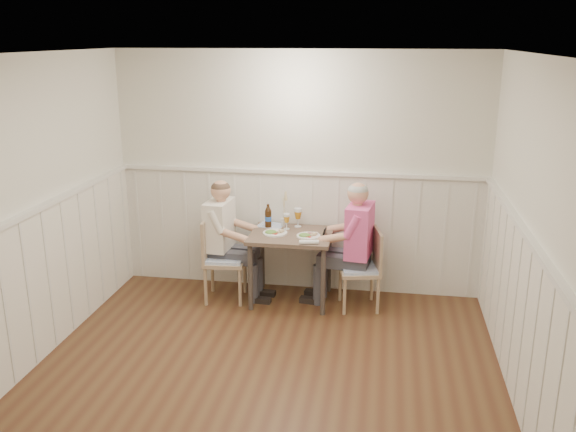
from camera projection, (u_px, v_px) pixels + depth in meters
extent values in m
plane|color=#4B2A19|center=(257.00, 396.00, 4.80)|extent=(4.50, 4.50, 0.00)
cube|color=silver|center=(299.00, 174.00, 6.56)|extent=(4.00, 0.04, 2.60)
cube|color=silver|center=(126.00, 429.00, 2.30)|extent=(4.00, 0.04, 2.60)
cube|color=silver|center=(3.00, 227.00, 4.74)|extent=(0.04, 4.50, 2.60)
cube|color=silver|center=(543.00, 255.00, 4.12)|extent=(0.04, 4.50, 2.60)
cube|color=white|center=(251.00, 57.00, 4.06)|extent=(4.00, 4.50, 0.02)
cube|color=silver|center=(298.00, 231.00, 6.73)|extent=(3.98, 0.03, 1.30)
cube|color=silver|center=(15.00, 303.00, 4.92)|extent=(0.03, 4.48, 1.30)
cube|color=silver|center=(530.00, 341.00, 4.31)|extent=(0.03, 4.48, 1.30)
cube|color=silver|center=(298.00, 172.00, 6.52)|extent=(3.98, 0.06, 0.04)
cube|color=silver|center=(6.00, 224.00, 4.73)|extent=(0.06, 4.48, 0.04)
cube|color=silver|center=(538.00, 252.00, 4.12)|extent=(0.06, 4.48, 0.04)
cube|color=#4E4435|center=(291.00, 235.00, 6.33)|extent=(0.85, 0.70, 0.04)
cylinder|color=#3F3833|center=(250.00, 278.00, 6.22)|extent=(0.05, 0.05, 0.71)
cylinder|color=#3F3833|center=(262.00, 257.00, 6.78)|extent=(0.05, 0.05, 0.71)
cylinder|color=#3F3833|center=(323.00, 282.00, 6.10)|extent=(0.05, 0.05, 0.71)
cylinder|color=#3F3833|center=(329.00, 261.00, 6.67)|extent=(0.05, 0.05, 0.71)
cube|color=tan|center=(359.00, 271.00, 6.26)|extent=(0.47, 0.47, 0.04)
cube|color=#6182BA|center=(359.00, 268.00, 6.25)|extent=(0.42, 0.42, 0.03)
cube|color=tan|center=(378.00, 250.00, 6.20)|extent=(0.11, 0.39, 0.42)
cylinder|color=tan|center=(378.00, 296.00, 6.16)|extent=(0.03, 0.03, 0.39)
cylinder|color=tan|center=(345.00, 297.00, 6.15)|extent=(0.03, 0.03, 0.39)
cylinder|color=tan|center=(372.00, 283.00, 6.49)|extent=(0.03, 0.03, 0.39)
cylinder|color=tan|center=(340.00, 284.00, 6.47)|extent=(0.03, 0.03, 0.39)
cube|color=tan|center=(225.00, 261.00, 6.46)|extent=(0.46, 0.46, 0.04)
cube|color=#6182BA|center=(225.00, 258.00, 6.45)|extent=(0.41, 0.41, 0.03)
cube|color=tan|center=(206.00, 239.00, 6.40)|extent=(0.07, 0.42, 0.44)
cylinder|color=tan|center=(212.00, 274.00, 6.71)|extent=(0.04, 0.04, 0.41)
cylinder|color=tan|center=(245.00, 275.00, 6.68)|extent=(0.04, 0.04, 0.41)
cylinder|color=tan|center=(206.00, 287.00, 6.36)|extent=(0.04, 0.04, 0.41)
cylinder|color=tan|center=(240.00, 288.00, 6.34)|extent=(0.04, 0.04, 0.41)
cube|color=#3F3F47|center=(356.00, 285.00, 6.37)|extent=(0.48, 0.45, 0.44)
cube|color=#3F3F47|center=(338.00, 258.00, 6.34)|extent=(0.45, 0.40, 0.13)
cube|color=#FE5CAF|center=(358.00, 230.00, 6.19)|extent=(0.29, 0.46, 0.54)
sphere|color=tan|center=(359.00, 193.00, 6.08)|extent=(0.22, 0.22, 0.22)
sphere|color=#A5A5A0|center=(359.00, 191.00, 6.08)|extent=(0.21, 0.21, 0.21)
cube|color=black|center=(324.00, 227.00, 6.29)|extent=(0.02, 0.07, 0.13)
cube|color=#3F3F47|center=(223.00, 277.00, 6.61)|extent=(0.45, 0.41, 0.43)
cube|color=#3F3F47|center=(239.00, 255.00, 6.49)|extent=(0.42, 0.37, 0.12)
cube|color=white|center=(221.00, 225.00, 6.44)|extent=(0.26, 0.43, 0.52)
sphere|color=tan|center=(220.00, 190.00, 6.33)|extent=(0.21, 0.21, 0.21)
sphere|color=#4C3828|center=(220.00, 188.00, 6.32)|extent=(0.20, 0.20, 0.20)
cylinder|color=white|center=(308.00, 236.00, 6.23)|extent=(0.24, 0.24, 0.02)
ellipsoid|color=#3F722D|center=(305.00, 234.00, 6.20)|extent=(0.12, 0.10, 0.05)
sphere|color=tan|center=(314.00, 234.00, 6.22)|extent=(0.03, 0.03, 0.03)
cube|color=#8A5853|center=(311.00, 233.00, 6.27)|extent=(0.07, 0.05, 0.01)
cylinder|color=white|center=(316.00, 233.00, 6.26)|extent=(0.05, 0.05, 0.03)
cylinder|color=white|center=(275.00, 233.00, 6.32)|extent=(0.26, 0.26, 0.02)
ellipsoid|color=#3F722D|center=(271.00, 231.00, 6.29)|extent=(0.12, 0.10, 0.05)
sphere|color=tan|center=(281.00, 231.00, 6.32)|extent=(0.03, 0.03, 0.03)
cylinder|color=silver|center=(298.00, 226.00, 6.55)|extent=(0.07, 0.07, 0.01)
cylinder|color=silver|center=(298.00, 222.00, 6.54)|extent=(0.01, 0.01, 0.09)
cone|color=orange|center=(298.00, 215.00, 6.52)|extent=(0.08, 0.08, 0.08)
cylinder|color=silver|center=(298.00, 210.00, 6.50)|extent=(0.08, 0.08, 0.03)
cylinder|color=silver|center=(287.00, 229.00, 6.48)|extent=(0.06, 0.06, 0.01)
cylinder|color=silver|center=(287.00, 225.00, 6.46)|extent=(0.01, 0.01, 0.08)
cone|color=orange|center=(287.00, 219.00, 6.45)|extent=(0.07, 0.07, 0.07)
cylinder|color=silver|center=(287.00, 215.00, 6.43)|extent=(0.07, 0.07, 0.03)
cylinder|color=black|center=(268.00, 219.00, 6.51)|extent=(0.07, 0.07, 0.19)
cone|color=black|center=(268.00, 209.00, 6.48)|extent=(0.07, 0.07, 0.04)
cylinder|color=black|center=(268.00, 206.00, 6.47)|extent=(0.03, 0.03, 0.03)
cylinder|color=blue|center=(268.00, 219.00, 6.51)|extent=(0.07, 0.07, 0.05)
cylinder|color=white|center=(309.00, 242.00, 6.00)|extent=(0.20, 0.08, 0.04)
cylinder|color=silver|center=(283.00, 222.00, 6.57)|extent=(0.05, 0.05, 0.09)
cylinder|color=beige|center=(283.00, 209.00, 6.52)|extent=(0.03, 0.03, 0.28)
cone|color=beige|center=(283.00, 194.00, 6.47)|extent=(0.04, 0.04, 0.10)
cube|color=#6182BA|center=(271.00, 225.00, 6.60)|extent=(0.31, 0.27, 0.01)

